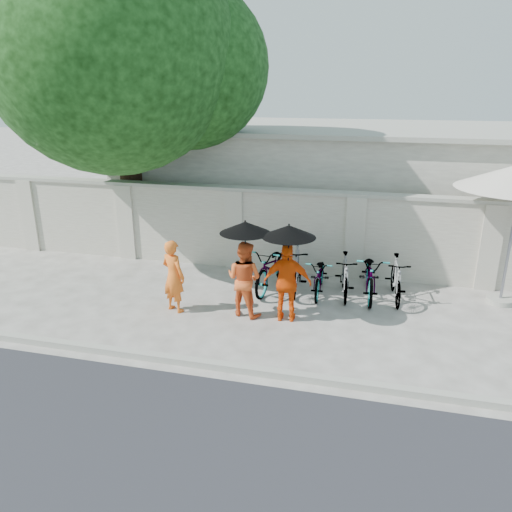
# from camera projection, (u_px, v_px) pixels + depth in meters

# --- Properties ---
(ground) EXTENTS (80.00, 80.00, 0.00)m
(ground) POSITION_uv_depth(u_px,v_px,m) (239.00, 323.00, 9.88)
(ground) COLOR #BAB5AD
(kerb) EXTENTS (40.00, 0.16, 0.12)m
(kerb) POSITION_uv_depth(u_px,v_px,m) (211.00, 365.00, 8.30)
(kerb) COLOR #9D9D91
(kerb) RESTS_ON ground
(compound_wall) EXTENTS (20.00, 0.30, 2.00)m
(compound_wall) POSITION_uv_depth(u_px,v_px,m) (314.00, 234.00, 12.26)
(compound_wall) COLOR beige
(compound_wall) RESTS_ON ground
(building_behind) EXTENTS (14.00, 6.00, 3.20)m
(building_behind) POSITION_uv_depth(u_px,v_px,m) (364.00, 184.00, 15.32)
(building_behind) COLOR silver
(building_behind) RESTS_ON ground
(shade_tree) EXTENTS (6.70, 6.20, 8.20)m
(shade_tree) POSITION_uv_depth(u_px,v_px,m) (123.00, 57.00, 11.80)
(shade_tree) COLOR #352415
(shade_tree) RESTS_ON ground
(monk_left) EXTENTS (0.66, 0.55, 1.53)m
(monk_left) POSITION_uv_depth(u_px,v_px,m) (173.00, 276.00, 10.21)
(monk_left) COLOR orange
(monk_left) RESTS_ON ground
(monk_center) EXTENTS (0.89, 0.77, 1.56)m
(monk_center) POSITION_uv_depth(u_px,v_px,m) (244.00, 279.00, 10.03)
(monk_center) COLOR orange
(monk_center) RESTS_ON ground
(parasol_center) EXTENTS (1.00, 1.00, 1.11)m
(parasol_center) POSITION_uv_depth(u_px,v_px,m) (245.00, 227.00, 9.59)
(parasol_center) COLOR black
(parasol_center) RESTS_ON ground
(monk_right) EXTENTS (0.98, 0.48, 1.61)m
(monk_right) POSITION_uv_depth(u_px,v_px,m) (287.00, 283.00, 9.77)
(monk_right) COLOR #ED4A09
(monk_right) RESTS_ON ground
(parasol_right) EXTENTS (1.03, 1.03, 1.08)m
(parasol_right) POSITION_uv_depth(u_px,v_px,m) (289.00, 231.00, 9.34)
(parasol_right) COLOR black
(parasol_right) RESTS_ON ground
(bike_0) EXTENTS (0.96, 2.06, 1.04)m
(bike_0) POSITION_uv_depth(u_px,v_px,m) (273.00, 267.00, 11.42)
(bike_0) COLOR gray
(bike_0) RESTS_ON ground
(bike_1) EXTENTS (0.72, 1.86, 1.09)m
(bike_1) POSITION_uv_depth(u_px,v_px,m) (296.00, 268.00, 11.30)
(bike_1) COLOR gray
(bike_1) RESTS_ON ground
(bike_2) EXTENTS (0.62, 1.65, 0.86)m
(bike_2) POSITION_uv_depth(u_px,v_px,m) (320.00, 276.00, 11.17)
(bike_2) COLOR gray
(bike_2) RESTS_ON ground
(bike_3) EXTENTS (0.64, 1.63, 0.95)m
(bike_3) POSITION_uv_depth(u_px,v_px,m) (345.00, 276.00, 11.02)
(bike_3) COLOR gray
(bike_3) RESTS_ON ground
(bike_4) EXTENTS (0.81, 1.97, 1.01)m
(bike_4) POSITION_uv_depth(u_px,v_px,m) (371.00, 275.00, 11.00)
(bike_4) COLOR gray
(bike_4) RESTS_ON ground
(bike_5) EXTENTS (0.60, 1.66, 0.97)m
(bike_5) POSITION_uv_depth(u_px,v_px,m) (396.00, 279.00, 10.82)
(bike_5) COLOR gray
(bike_5) RESTS_ON ground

